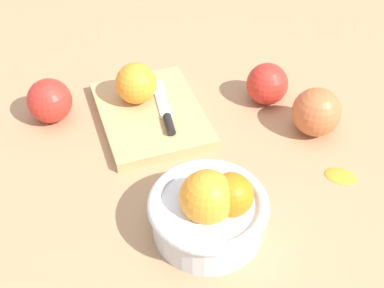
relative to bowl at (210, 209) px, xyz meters
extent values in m
plane|color=tan|center=(0.18, -0.08, -0.04)|extent=(2.40, 2.40, 0.00)
cylinder|color=silver|center=(0.00, 0.00, -0.02)|extent=(0.16, 0.16, 0.05)
torus|color=silver|center=(0.00, 0.00, 0.01)|extent=(0.17, 0.17, 0.02)
sphere|color=orange|center=(0.00, 0.01, 0.03)|extent=(0.08, 0.08, 0.08)
sphere|color=orange|center=(-0.01, -0.03, 0.02)|extent=(0.06, 0.06, 0.06)
cube|color=tan|center=(0.26, -0.03, -0.04)|extent=(0.25, 0.21, 0.02)
sphere|color=orange|center=(0.30, -0.03, 0.01)|extent=(0.07, 0.07, 0.07)
cube|color=silver|center=(0.28, -0.07, -0.02)|extent=(0.11, 0.05, 0.00)
cylinder|color=black|center=(0.20, -0.04, -0.02)|extent=(0.05, 0.03, 0.01)
sphere|color=#CC6638|center=(0.10, -0.26, 0.00)|extent=(0.08, 0.08, 0.08)
sphere|color=red|center=(0.35, 0.12, -0.01)|extent=(0.08, 0.08, 0.08)
sphere|color=red|center=(0.20, -0.24, -0.01)|extent=(0.08, 0.08, 0.08)
ellipsoid|color=orange|center=(-0.01, -0.23, -0.04)|extent=(0.06, 0.06, 0.01)
camera|label=1|loc=(-0.39, 0.24, 0.55)|focal=48.55mm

